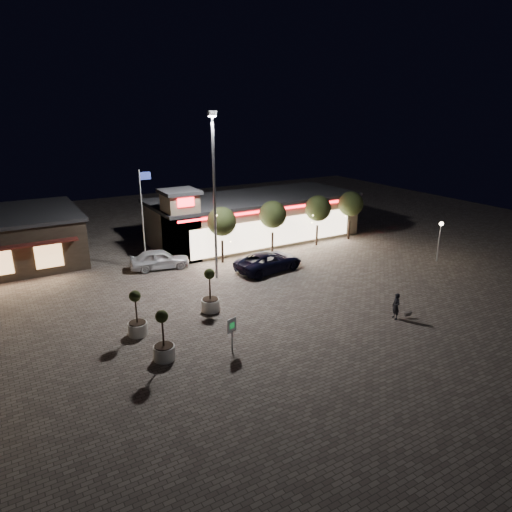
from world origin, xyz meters
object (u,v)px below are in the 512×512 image
planter_left (137,321)px  planter_mid (164,344)px  white_sedan (160,259)px  pickup_truck (269,261)px  pedestrian (396,306)px  valet_sign (232,328)px

planter_left → planter_mid: (0.41, -3.36, 0.01)m
planter_mid → planter_left: bearing=97.0°
white_sedan → planter_mid: planter_mid is taller
planter_left → pickup_truck: bearing=23.4°
white_sedan → pedestrian: 18.98m
pickup_truck → valet_sign: bearing=131.6°
white_sedan → pickup_truck: bearing=-113.0°
pickup_truck → planter_left: planter_left is taller
planter_mid → pickup_truck: bearing=36.2°
pickup_truck → pedestrian: 11.61m
pedestrian → valet_sign: (-10.60, 1.74, 0.49)m
pickup_truck → planter_mid: planter_mid is taller
pickup_truck → valet_sign: size_ratio=3.02×
pickup_truck → pedestrian: size_ratio=3.42×
pedestrian → planter_left: planter_left is taller
pickup_truck → planter_left: size_ratio=2.06×
white_sedan → planter_mid: 14.36m
pedestrian → planter_left: bearing=-100.1°
pickup_truck → white_sedan: white_sedan is taller
white_sedan → valet_sign: (-0.96, -14.60, 0.51)m
pickup_truck → valet_sign: 12.78m
valet_sign → planter_left: bearing=132.3°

